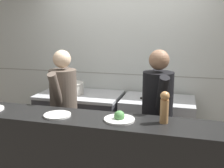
% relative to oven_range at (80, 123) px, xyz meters
% --- Properties ---
extents(wall_back_tiled, '(8.00, 0.06, 2.60)m').
position_rel_oven_range_xyz_m(wall_back_tiled, '(0.61, 0.40, 0.85)').
color(wall_back_tiled, silver).
rests_on(wall_back_tiled, ground_plane).
extents(oven_range, '(1.18, 0.71, 0.90)m').
position_rel_oven_range_xyz_m(oven_range, '(0.00, 0.00, 0.00)').
color(oven_range, '#38383D').
rests_on(oven_range, ground_plane).
extents(prep_counter, '(0.96, 0.65, 0.90)m').
position_rel_oven_range_xyz_m(prep_counter, '(1.13, -0.00, -0.00)').
color(prep_counter, '#B7BABF').
rests_on(prep_counter, ground_plane).
extents(pass_counter, '(2.66, 0.45, 1.03)m').
position_rel_oven_range_xyz_m(pass_counter, '(0.51, -1.27, 0.06)').
color(pass_counter, black).
rests_on(pass_counter, ground_plane).
extents(stock_pot, '(0.35, 0.35, 0.17)m').
position_rel_oven_range_xyz_m(stock_pot, '(-0.10, -0.05, 0.54)').
color(stock_pot, beige).
rests_on(stock_pot, oven_range).
extents(chefs_knife, '(0.37, 0.14, 0.02)m').
position_rel_oven_range_xyz_m(chefs_knife, '(1.04, -0.10, 0.46)').
color(chefs_knife, '#B7BABF').
rests_on(chefs_knife, prep_counter).
extents(plated_dish_appetiser, '(0.25, 0.25, 0.02)m').
position_rel_oven_range_xyz_m(plated_dish_appetiser, '(0.31, -1.30, 0.59)').
color(plated_dish_appetiser, white).
rests_on(plated_dish_appetiser, pass_counter).
extents(plated_dish_dessert, '(0.28, 0.28, 0.10)m').
position_rel_oven_range_xyz_m(plated_dish_dessert, '(0.90, -1.27, 0.60)').
color(plated_dish_dessert, white).
rests_on(plated_dish_dessert, pass_counter).
extents(pepper_mill, '(0.08, 0.08, 0.28)m').
position_rel_oven_range_xyz_m(pepper_mill, '(1.29, -1.22, 0.73)').
color(pepper_mill, '#AD7A47').
rests_on(pepper_mill, pass_counter).
extents(chef_head_cook, '(0.34, 0.69, 1.59)m').
position_rel_oven_range_xyz_m(chef_head_cook, '(0.06, -0.65, 0.43)').
color(chef_head_cook, black).
rests_on(chef_head_cook, ground_plane).
extents(chef_sous, '(0.41, 0.70, 1.62)m').
position_rel_oven_range_xyz_m(chef_sous, '(1.18, -0.68, 0.45)').
color(chef_sous, black).
rests_on(chef_sous, ground_plane).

